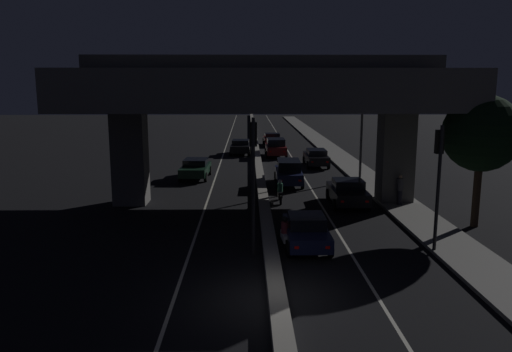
# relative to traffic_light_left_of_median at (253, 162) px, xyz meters

# --- Properties ---
(ground_plane) EXTENTS (200.00, 200.00, 0.00)m
(ground_plane) POSITION_rel_traffic_light_left_of_median_xyz_m (0.69, -4.54, -3.78)
(ground_plane) COLOR black
(lane_line_left_inner) EXTENTS (0.12, 126.00, 0.00)m
(lane_line_left_inner) POSITION_rel_traffic_light_left_of_median_xyz_m (-2.63, 30.46, -3.78)
(lane_line_left_inner) COLOR beige
(lane_line_left_inner) RESTS_ON ground_plane
(lane_line_right_inner) EXTENTS (0.12, 126.00, 0.00)m
(lane_line_right_inner) POSITION_rel_traffic_light_left_of_median_xyz_m (4.01, 30.46, -3.78)
(lane_line_right_inner) COLOR beige
(lane_line_right_inner) RESTS_ON ground_plane
(median_divider) EXTENTS (0.58, 126.00, 0.40)m
(median_divider) POSITION_rel_traffic_light_left_of_median_xyz_m (0.69, 30.46, -3.58)
(median_divider) COLOR gray
(median_divider) RESTS_ON ground_plane
(sidewalk_right) EXTENTS (2.38, 126.00, 0.15)m
(sidewalk_right) POSITION_rel_traffic_light_left_of_median_xyz_m (8.53, 23.46, -3.70)
(sidewalk_right) COLOR gray
(sidewalk_right) RESTS_ON ground_plane
(elevated_overpass) EXTENTS (20.38, 12.26, 8.46)m
(elevated_overpass) POSITION_rel_traffic_light_left_of_median_xyz_m (0.69, 8.90, 2.55)
(elevated_overpass) COLOR #5B5956
(elevated_overpass) RESTS_ON ground_plane
(traffic_light_left_of_median) EXTENTS (0.30, 0.49, 5.57)m
(traffic_light_left_of_median) POSITION_rel_traffic_light_left_of_median_xyz_m (0.00, 0.00, 0.00)
(traffic_light_left_of_median) COLOR black
(traffic_light_left_of_median) RESTS_ON ground_plane
(traffic_light_right_of_median) EXTENTS (0.30, 0.49, 5.26)m
(traffic_light_right_of_median) POSITION_rel_traffic_light_left_of_median_xyz_m (7.44, 0.00, -0.20)
(traffic_light_right_of_median) COLOR black
(traffic_light_right_of_median) RESTS_ON ground_plane
(street_lamp) EXTENTS (2.44, 0.32, 7.85)m
(street_lamp) POSITION_rel_traffic_light_left_of_median_xyz_m (7.67, 16.20, 0.89)
(street_lamp) COLOR #2D2D30
(street_lamp) RESTS_ON ground_plane
(car_dark_blue_lead) EXTENTS (1.88, 4.23, 1.39)m
(car_dark_blue_lead) POSITION_rel_traffic_light_left_of_median_xyz_m (2.27, 0.88, -3.07)
(car_dark_blue_lead) COLOR #141938
(car_dark_blue_lead) RESTS_ON ground_plane
(car_black_second) EXTENTS (2.09, 4.26, 1.51)m
(car_black_second) POSITION_rel_traffic_light_left_of_median_xyz_m (5.52, 8.26, -3.02)
(car_black_second) COLOR black
(car_black_second) RESTS_ON ground_plane
(car_dark_blue_third) EXTENTS (1.96, 4.49, 1.71)m
(car_dark_blue_third) POSITION_rel_traffic_light_left_of_median_xyz_m (2.61, 14.27, -2.89)
(car_dark_blue_third) COLOR #141938
(car_dark_blue_third) RESTS_ON ground_plane
(car_black_fourth) EXTENTS (1.88, 4.57, 1.47)m
(car_black_fourth) POSITION_rel_traffic_light_left_of_median_xyz_m (5.58, 22.08, -3.00)
(car_black_fourth) COLOR black
(car_black_fourth) RESTS_ON ground_plane
(car_dark_red_fifth) EXTENTS (2.04, 4.15, 1.72)m
(car_dark_red_fifth) POSITION_rel_traffic_light_left_of_median_xyz_m (2.51, 28.02, -2.88)
(car_dark_red_fifth) COLOR #591414
(car_dark_red_fifth) RESTS_ON ground_plane
(car_dark_red_sixth) EXTENTS (2.08, 3.97, 1.39)m
(car_dark_red_sixth) POSITION_rel_traffic_light_left_of_median_xyz_m (2.59, 36.93, -3.06)
(car_dark_red_sixth) COLOR #591414
(car_dark_red_sixth) RESTS_ON ground_plane
(car_dark_green_lead_oncoming) EXTENTS (2.17, 4.35, 1.41)m
(car_dark_green_lead_oncoming) POSITION_rel_traffic_light_left_of_median_xyz_m (-4.07, 16.82, -3.03)
(car_dark_green_lead_oncoming) COLOR black
(car_dark_green_lead_oncoming) RESTS_ON ground_plane
(car_black_second_oncoming) EXTENTS (2.12, 4.04, 1.42)m
(car_black_second_oncoming) POSITION_rel_traffic_light_left_of_median_xyz_m (-0.91, 29.64, -3.03)
(car_black_second_oncoming) COLOR black
(car_black_second_oncoming) RESTS_ON ground_plane
(motorcycle_white_filtering_near) EXTENTS (0.34, 1.95, 1.39)m
(motorcycle_white_filtering_near) POSITION_rel_traffic_light_left_of_median_xyz_m (1.34, 0.63, -3.19)
(motorcycle_white_filtering_near) COLOR black
(motorcycle_white_filtering_near) RESTS_ON ground_plane
(motorcycle_black_filtering_mid) EXTENTS (0.32, 1.77, 1.37)m
(motorcycle_black_filtering_mid) POSITION_rel_traffic_light_left_of_median_xyz_m (1.68, 8.98, -3.19)
(motorcycle_black_filtering_mid) COLOR black
(motorcycle_black_filtering_mid) RESTS_ON ground_plane
(pedestrian_on_sidewalk) EXTENTS (0.35, 0.35, 1.70)m
(pedestrian_on_sidewalk) POSITION_rel_traffic_light_left_of_median_xyz_m (8.36, 7.76, -2.78)
(pedestrian_on_sidewalk) COLOR black
(pedestrian_on_sidewalk) RESTS_ON sidewalk_right
(roadside_tree_kerbside_near) EXTENTS (3.66, 3.66, 6.40)m
(roadside_tree_kerbside_near) POSITION_rel_traffic_light_left_of_median_xyz_m (10.84, 3.75, 0.76)
(roadside_tree_kerbside_near) COLOR #38281C
(roadside_tree_kerbside_near) RESTS_ON ground_plane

